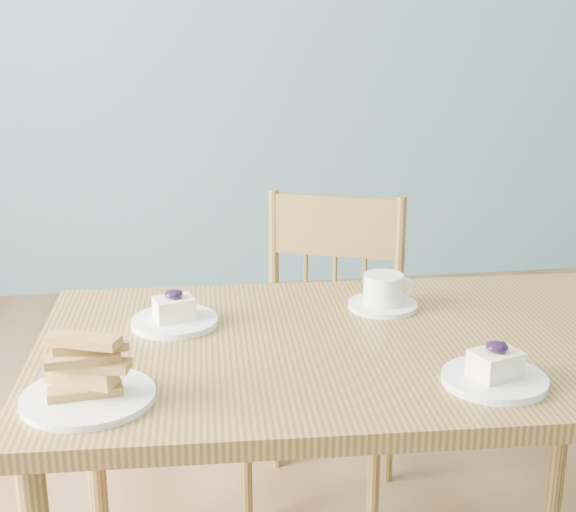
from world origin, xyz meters
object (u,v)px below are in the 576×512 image
(dining_table, at_px, (362,372))
(biscotti_plate, at_px, (87,379))
(dining_chair, at_px, (325,354))
(coffee_cup, at_px, (384,294))
(cheesecake_plate_far, at_px, (174,316))
(cheesecake_plate_near, at_px, (495,373))

(dining_table, distance_m, biscotti_plate, 0.55)
(dining_table, relative_size, dining_chair, 1.56)
(dining_chair, xyz_separation_m, coffee_cup, (0.06, -0.34, 0.29))
(dining_table, relative_size, cheesecake_plate_far, 7.32)
(coffee_cup, bearing_deg, cheesecake_plate_near, -79.36)
(cheesecake_plate_far, xyz_separation_m, biscotti_plate, (-0.15, -0.32, 0.02))
(dining_chair, distance_m, cheesecake_plate_near, 0.80)
(dining_table, distance_m, cheesecake_plate_far, 0.40)
(cheesecake_plate_far, bearing_deg, dining_table, -20.98)
(coffee_cup, bearing_deg, dining_chair, 97.50)
(biscotti_plate, bearing_deg, dining_table, 19.45)
(dining_table, distance_m, dining_chair, 0.54)
(cheesecake_plate_near, relative_size, coffee_cup, 1.21)
(dining_table, relative_size, coffee_cup, 8.69)
(cheesecake_plate_far, bearing_deg, cheesecake_plate_near, -33.56)
(cheesecake_plate_near, xyz_separation_m, coffee_cup, (-0.09, 0.39, 0.01))
(dining_table, xyz_separation_m, biscotti_plate, (-0.51, -0.18, 0.11))
(dining_chair, bearing_deg, dining_table, -70.66)
(dining_chair, height_order, coffee_cup, dining_chair)
(biscotti_plate, bearing_deg, cheesecake_plate_far, 65.27)
(cheesecake_plate_far, height_order, biscotti_plate, biscotti_plate)
(cheesecake_plate_near, relative_size, biscotti_plate, 0.82)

